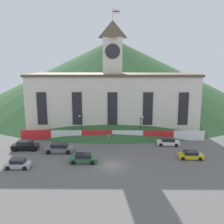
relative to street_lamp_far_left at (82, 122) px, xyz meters
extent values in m
plane|color=#605E5B|center=(6.65, -14.39, -3.82)|extent=(160.00, 160.00, 0.00)
cube|color=silver|center=(6.65, 7.75, 2.86)|extent=(39.50, 11.41, 13.37)
cube|color=brown|center=(6.65, 7.75, 9.85)|extent=(40.10, 12.01, 0.60)
cube|color=silver|center=(6.65, 7.75, 14.24)|extent=(4.50, 4.50, 8.20)
pyramid|color=brown|center=(6.65, 7.75, 20.37)|extent=(4.95, 4.95, 4.05)
cylinder|color=#2D2D33|center=(6.65, 5.44, 15.23)|extent=(3.42, 0.12, 3.42)
cube|color=black|center=(6.06, 5.36, 14.86)|extent=(1.25, 0.06, 0.82)
cylinder|color=#B2B2B7|center=(6.65, 7.75, 23.59)|extent=(0.10, 0.10, 2.40)
cube|color=white|center=(7.45, 7.75, 24.24)|extent=(1.60, 0.06, 1.00)
cube|color=red|center=(7.45, 7.71, 24.24)|extent=(1.60, 0.04, 0.28)
cube|color=#232328|center=(-9.15, 1.96, 2.59)|extent=(2.17, 0.16, 7.35)
cube|color=#232328|center=(-1.25, 1.96, 2.59)|extent=(2.17, 0.16, 7.35)
cube|color=#232328|center=(6.65, 1.96, 2.59)|extent=(2.17, 0.16, 7.35)
cube|color=#232328|center=(14.56, 1.96, 2.59)|extent=(2.17, 0.16, 7.35)
cube|color=#232328|center=(22.46, 1.96, 2.59)|extent=(2.17, 0.16, 7.35)
cube|color=red|center=(-9.92, -0.87, -2.74)|extent=(6.63, 0.12, 2.17)
cube|color=white|center=(-3.29, -0.87, -2.74)|extent=(6.63, 0.12, 2.17)
cube|color=red|center=(3.34, -0.87, -2.74)|extent=(6.63, 0.12, 2.17)
cube|color=white|center=(9.97, -0.87, -2.74)|extent=(6.63, 0.12, 2.17)
cube|color=red|center=(16.60, -0.87, -2.74)|extent=(6.63, 0.12, 2.17)
cube|color=white|center=(23.22, -0.87, -2.74)|extent=(6.63, 0.12, 2.17)
cone|color=#2D562D|center=(6.65, 50.34, 9.15)|extent=(108.22, 108.22, 25.95)
cylinder|color=black|center=(0.00, 0.00, -1.28)|extent=(0.14, 0.14, 5.09)
cube|color=black|center=(0.00, 0.00, 1.12)|extent=(0.90, 0.08, 0.08)
sphere|color=white|center=(-0.45, 0.00, 1.30)|extent=(0.36, 0.36, 0.36)
sphere|color=white|center=(0.45, 0.00, 1.30)|extent=(0.36, 0.36, 0.36)
cylinder|color=black|center=(12.82, 0.00, -1.39)|extent=(0.14, 0.14, 4.86)
cube|color=black|center=(12.82, 0.00, 0.88)|extent=(0.90, 0.08, 0.08)
sphere|color=white|center=(12.37, 0.00, 1.06)|extent=(0.36, 0.36, 0.36)
sphere|color=white|center=(13.27, 0.00, 1.06)|extent=(0.36, 0.36, 0.36)
cube|color=yellow|center=(20.47, -11.37, -3.36)|extent=(4.32, 2.11, 0.67)
cube|color=#1E2328|center=(20.47, -11.37, -2.75)|extent=(2.43, 1.83, 0.55)
cylinder|color=black|center=(21.96, -10.58, -3.53)|extent=(0.62, 0.37, 0.59)
cylinder|color=black|center=(21.83, -12.37, -3.53)|extent=(0.62, 0.37, 0.59)
cylinder|color=black|center=(19.12, -10.36, -3.53)|extent=(0.62, 0.37, 0.59)
cylinder|color=black|center=(18.98, -12.16, -3.53)|extent=(0.62, 0.37, 0.59)
cube|color=white|center=(18.03, -4.18, -3.30)|extent=(4.62, 2.13, 0.74)
cube|color=#1E2328|center=(18.03, -4.18, -2.63)|extent=(2.59, 1.84, 0.61)
cylinder|color=black|center=(19.63, -3.40, -3.49)|extent=(0.68, 0.37, 0.66)
cylinder|color=black|center=(19.49, -5.20, -3.49)|extent=(0.68, 0.37, 0.66)
cylinder|color=black|center=(16.57, -3.17, -3.49)|extent=(0.68, 0.37, 0.66)
cylinder|color=black|center=(16.44, -4.97, -3.49)|extent=(0.68, 0.37, 0.66)
cube|color=slate|center=(-3.16, -8.55, -3.22)|extent=(5.33, 2.08, 0.87)
cube|color=#1E2328|center=(-3.16, -8.55, -2.43)|extent=(2.94, 1.89, 0.71)
cylinder|color=black|center=(-1.34, -7.58, -3.44)|extent=(0.78, 0.37, 0.77)
cylinder|color=black|center=(-1.38, -9.58, -3.44)|extent=(0.78, 0.37, 0.77)
cylinder|color=black|center=(-4.95, -7.52, -3.44)|extent=(0.78, 0.37, 0.77)
cylinder|color=black|center=(-4.98, -9.52, -3.44)|extent=(0.78, 0.37, 0.77)
cube|color=#2D663D|center=(1.93, -13.34, -3.29)|extent=(4.61, 1.82, 0.77)
cube|color=#1E2328|center=(1.93, -13.34, -2.59)|extent=(2.54, 1.67, 0.63)
cylinder|color=black|center=(0.36, -14.24, -3.48)|extent=(0.68, 0.33, 0.68)
cylinder|color=black|center=(0.37, -12.44, -3.48)|extent=(0.68, 0.33, 0.68)
cylinder|color=black|center=(3.49, -14.25, -3.48)|extent=(0.68, 0.33, 0.68)
cylinder|color=black|center=(3.50, -12.45, -3.48)|extent=(0.68, 0.33, 0.68)
cube|color=#B7B7BC|center=(-8.20, -15.72, -3.30)|extent=(3.91, 1.71, 0.74)
cube|color=#1E2328|center=(-8.20, -15.72, -2.63)|extent=(2.15, 1.57, 0.61)
cylinder|color=black|center=(-6.88, -14.86, -3.49)|extent=(0.66, 0.31, 0.66)
cylinder|color=black|center=(-6.87, -16.56, -3.49)|extent=(0.66, 0.31, 0.66)
cylinder|color=black|center=(-9.53, -14.87, -3.49)|extent=(0.66, 0.31, 0.66)
cylinder|color=black|center=(-9.53, -16.57, -3.49)|extent=(0.66, 0.31, 0.66)
cube|color=black|center=(-10.05, -7.22, -3.20)|extent=(4.96, 2.16, 0.89)
cube|color=#1E2328|center=(-10.05, -7.22, -2.39)|extent=(2.75, 1.93, 0.73)
cylinder|color=black|center=(-11.68, -8.27, -3.43)|extent=(0.80, 0.39, 0.79)
cylinder|color=black|center=(-11.74, -6.27, -3.43)|extent=(0.80, 0.39, 0.79)
cylinder|color=black|center=(-8.35, -8.16, -3.43)|extent=(0.80, 0.39, 0.79)
cylinder|color=black|center=(-8.41, -6.16, -3.43)|extent=(0.80, 0.39, 0.79)
cylinder|color=olive|center=(6.04, -2.40, -3.43)|extent=(0.18, 0.18, 0.78)
cylinder|color=olive|center=(5.88, -2.56, -3.43)|extent=(0.18, 0.18, 0.78)
cylinder|color=olive|center=(5.96, -2.48, -2.73)|extent=(0.51, 0.51, 0.62)
sphere|color=beige|center=(5.96, -2.48, -2.30)|extent=(0.26, 0.26, 0.26)
camera|label=1|loc=(7.16, -52.78, 12.61)|focal=40.00mm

